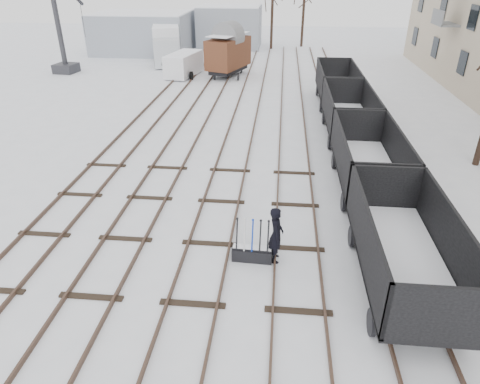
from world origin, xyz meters
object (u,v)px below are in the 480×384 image
object	(u,v)px
crane	(63,45)
box_van_wagon	(228,52)
panel_van	(184,64)
ground_frame	(252,253)
freight_wagon_a	(403,259)
lorry	(166,44)
worker	(276,235)

from	to	relation	value
crane	box_van_wagon	bearing A→B (deg)	7.64
panel_van	ground_frame	bearing A→B (deg)	-61.59
freight_wagon_a	crane	bearing A→B (deg)	130.55
lorry	panel_van	distance (m)	6.45
ground_frame	crane	world-z (taller)	crane
panel_van	crane	xyz separation A→B (m)	(-10.78, 0.43, 1.31)
worker	panel_van	distance (m)	26.89
ground_frame	worker	world-z (taller)	worker
ground_frame	panel_van	distance (m)	26.77
box_van_wagon	lorry	distance (m)	8.66
worker	lorry	world-z (taller)	lorry
ground_frame	box_van_wagon	xyz separation A→B (m)	(-3.93, 25.88, 1.74)
box_van_wagon	lorry	world-z (taller)	box_van_wagon
ground_frame	worker	bearing A→B (deg)	10.36
freight_wagon_a	panel_van	size ratio (longest dim) A/B	1.34
box_van_wagon	crane	size ratio (longest dim) A/B	0.58
freight_wagon_a	box_van_wagon	size ratio (longest dim) A/B	1.23
worker	crane	xyz separation A→B (m)	(-19.29, 25.94, 1.35)
freight_wagon_a	panel_van	distance (m)	29.14
ground_frame	freight_wagon_a	world-z (taller)	freight_wagon_a
box_van_wagon	crane	xyz separation A→B (m)	(-14.61, 0.17, 0.30)
box_van_wagon	lorry	xyz separation A→B (m)	(-6.74, 5.44, -0.28)
lorry	panel_van	size ratio (longest dim) A/B	1.66
lorry	crane	distance (m)	9.49
freight_wagon_a	lorry	size ratio (longest dim) A/B	0.81
freight_wagon_a	worker	bearing A→B (deg)	165.80
crane	lorry	bearing A→B (deg)	42.11
worker	box_van_wagon	bearing A→B (deg)	7.56
ground_frame	crane	xyz separation A→B (m)	(-18.54, 26.04, 2.04)
box_van_wagon	panel_van	size ratio (longest dim) A/B	1.09
ground_frame	panel_van	xyz separation A→B (m)	(-7.75, 25.61, 0.72)
worker	crane	size ratio (longest dim) A/B	0.22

